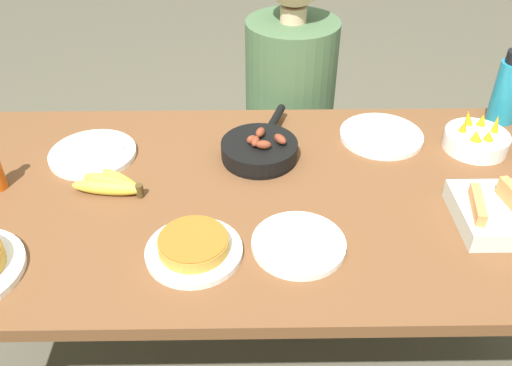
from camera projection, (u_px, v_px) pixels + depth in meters
ground_plane at (256, 362)px, 1.85m from camera, size 14.00×14.00×0.00m
dining_table at (256, 219)px, 1.46m from camera, size 1.77×0.87×0.74m
banana_bunch at (113, 185)px, 1.40m from camera, size 0.20×0.13×0.04m
skillet at (260, 149)px, 1.52m from camera, size 0.21×0.34×0.08m
frittata_plate_center at (194, 247)px, 1.21m from camera, size 0.22×0.22×0.05m
empty_plate_near_front at (381, 136)px, 1.61m from camera, size 0.24×0.24×0.02m
empty_plate_far_left at (299, 244)px, 1.24m from camera, size 0.22×0.22×0.02m
empty_plate_far_right at (93, 154)px, 1.53m from camera, size 0.24×0.24×0.02m
fruit_bowl_mango at (476, 139)px, 1.55m from camera, size 0.18×0.18×0.10m
water_bottle at (508, 89)px, 1.64m from camera, size 0.08×0.08×0.23m
person_figure at (288, 138)px, 2.06m from camera, size 0.35×0.35×1.20m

